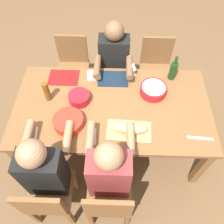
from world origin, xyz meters
The scene contains 24 objects.
ground_plane centered at (0.00, 0.00, 0.00)m, with size 8.00×8.00×0.00m, color brown.
dining_table centered at (0.00, 0.00, 0.67)m, with size 1.92×1.03×0.74m.
chair_near_center centered at (0.00, -0.84, 0.48)m, with size 0.40×0.40×0.85m.
diner_near_center centered at (0.00, -0.65, 0.70)m, with size 0.41×0.53×1.20m.
chair_far_center centered at (0.00, 0.84, 0.48)m, with size 0.40×0.40×0.85m.
diner_far_center centered at (0.00, 0.65, 0.70)m, with size 0.41×0.53×1.20m.
chair_near_right centered at (0.53, -0.84, 0.48)m, with size 0.40×0.40×0.85m.
chair_near_left centered at (-0.53, -0.84, 0.48)m, with size 0.40×0.40×0.85m.
chair_far_right centered at (0.53, 0.84, 0.48)m, with size 0.40×0.40×0.85m.
diner_far_right centered at (0.53, 0.65, 0.70)m, with size 0.41×0.53×1.20m.
serving_bowl_pasta centered at (-0.41, -0.17, 0.79)m, with size 0.26×0.26×0.09m.
serving_bowl_salad centered at (0.39, 0.23, 0.79)m, with size 0.28×0.28×0.09m.
serving_bowl_greens centered at (0.32, -0.05, 0.79)m, with size 0.21×0.21×0.09m.
cutting_board centered at (-0.16, 0.29, 0.75)m, with size 0.40×0.22×0.02m, color tan.
bread_loaf centered at (-0.16, 0.29, 0.81)m, with size 0.32×0.11×0.09m, color tan.
wine_bottle centered at (-0.62, -0.39, 0.85)m, with size 0.08×0.08×0.29m.
beer_bottle centered at (0.63, -0.07, 0.85)m, with size 0.06×0.06×0.22m, color brown.
wine_glass centered at (-0.21, -0.43, 0.86)m, with size 0.08×0.08×0.17m.
placemat_near_center centered at (0.00, -0.36, 0.74)m, with size 0.32×0.23×0.01m, color #142333.
fork_far_center centered at (0.14, 0.36, 0.74)m, with size 0.02×0.17×0.01m, color silver.
placemat_near_right centered at (0.53, -0.36, 0.74)m, with size 0.32×0.23×0.01m, color maroon.
fork_far_right centered at (0.67, 0.36, 0.74)m, with size 0.02×0.17×0.01m, color silver.
carving_knife centered at (-0.79, 0.34, 0.74)m, with size 0.23×0.02×0.01m, color silver.
napkin_stack centered at (0.21, -0.39, 0.75)m, with size 0.14×0.14×0.02m, color white.
Camera 1 is at (-0.04, 1.35, 2.54)m, focal length 36.83 mm.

